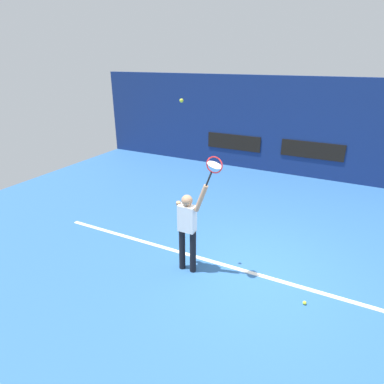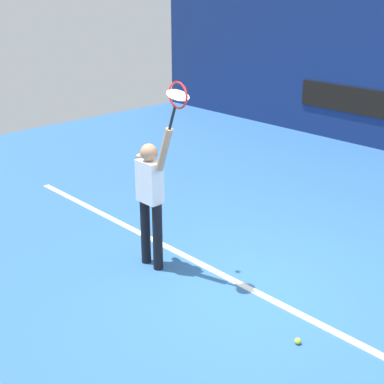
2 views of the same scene
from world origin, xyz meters
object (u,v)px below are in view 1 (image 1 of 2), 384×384
(tennis_ball, at_px, (181,101))
(spare_ball, at_px, (305,303))
(tennis_player, at_px, (188,227))
(tennis_racket, at_px, (214,167))

(tennis_ball, relative_size, spare_ball, 1.00)
(tennis_ball, bearing_deg, spare_ball, -0.16)
(spare_ball, bearing_deg, tennis_player, -179.36)
(tennis_player, bearing_deg, tennis_ball, 164.76)
(tennis_racket, relative_size, spare_ball, 9.19)
(tennis_racket, xyz_separation_m, tennis_ball, (-0.66, 0.04, 1.09))
(tennis_racket, bearing_deg, spare_ball, 0.96)
(tennis_racket, height_order, tennis_ball, tennis_ball)
(tennis_ball, bearing_deg, tennis_player, -15.24)
(tennis_player, distance_m, tennis_ball, 2.42)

